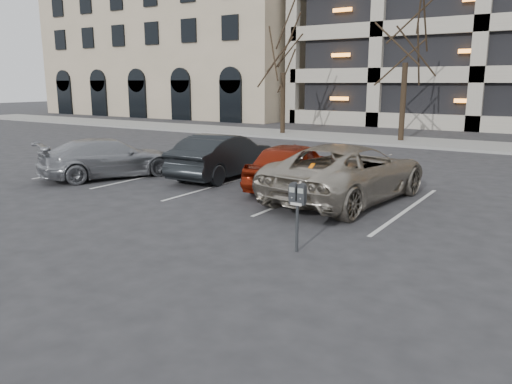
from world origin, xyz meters
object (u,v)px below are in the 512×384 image
object	(u,v)px
tree_b	(409,12)
suv_silver	(348,172)
parking_meter	(297,200)
tree_a	(284,33)
car_silver	(109,158)
car_red	(292,165)
car_dark	(223,156)

from	to	relation	value
tree_b	suv_silver	bearing A→B (deg)	-78.48
parking_meter	suv_silver	distance (m)	4.42
tree_a	car_silver	distance (m)	15.70
tree_b	suv_silver	xyz separation A→B (m)	(2.76, -13.54, -5.64)
tree_a	suv_silver	xyz separation A→B (m)	(9.76, -13.54, -4.98)
car_red	parking_meter	bearing A→B (deg)	112.51
car_red	car_dark	xyz separation A→B (m)	(-2.71, 0.34, 0.02)
car_silver	suv_silver	bearing A→B (deg)	-147.02
suv_silver	car_dark	xyz separation A→B (m)	(-4.62, 0.82, -0.04)
car_red	car_dark	world-z (taller)	car_dark
car_red	tree_a	bearing A→B (deg)	-66.28
tree_b	car_silver	xyz separation A→B (m)	(-4.96, -14.71, -5.75)
car_silver	tree_b	bearing A→B (deg)	-84.31
tree_a	car_silver	bearing A→B (deg)	-82.10
suv_silver	car_dark	size ratio (longest dim) A/B	1.31
tree_b	car_dark	size ratio (longest dim) A/B	2.07
tree_a	car_red	world-z (taller)	tree_a
suv_silver	car_dark	bearing A→B (deg)	-3.58
tree_b	car_red	size ratio (longest dim) A/B	2.20
tree_a	car_silver	world-z (taller)	tree_a
parking_meter	car_silver	xyz separation A→B (m)	(-8.57, 3.15, -0.33)
tree_b	parking_meter	world-z (taller)	tree_b
tree_b	parking_meter	distance (m)	19.02
car_red	car_silver	distance (m)	6.04
tree_b	car_dark	bearing A→B (deg)	-98.32
parking_meter	car_dark	size ratio (longest dim) A/B	0.29
parking_meter	car_silver	world-z (taller)	car_silver
car_dark	car_silver	world-z (taller)	car_dark
tree_a	car_dark	size ratio (longest dim) A/B	1.86
tree_a	tree_b	xyz separation A→B (m)	(7.00, 0.00, 0.66)
suv_silver	car_red	distance (m)	1.97
tree_a	suv_silver	bearing A→B (deg)	-54.22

